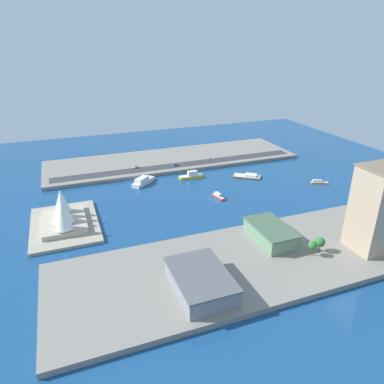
# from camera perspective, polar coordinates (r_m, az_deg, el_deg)

# --- Properties ---
(ground_plane) EXTENTS (440.00, 440.00, 0.00)m
(ground_plane) POSITION_cam_1_polar(r_m,az_deg,el_deg) (271.12, 2.77, -0.63)
(ground_plane) COLOR navy
(quay_west) EXTENTS (70.00, 240.00, 2.98)m
(quay_west) POSITION_cam_1_polar(r_m,az_deg,el_deg) (201.51, 13.15, -10.02)
(quay_west) COLOR gray
(quay_west) RESTS_ON ground_plane
(quay_east) EXTENTS (70.00, 240.00, 2.98)m
(quay_east) POSITION_cam_1_polar(r_m,az_deg,el_deg) (349.12, -3.12, 5.24)
(quay_east) COLOR gray
(quay_east) RESTS_ON ground_plane
(peninsula_point) EXTENTS (60.34, 41.26, 2.00)m
(peninsula_point) POSITION_cam_1_polar(r_m,az_deg,el_deg) (241.98, -19.81, -4.98)
(peninsula_point) COLOR #A89E89
(peninsula_point) RESTS_ON ground_plane
(road_strip) EXTENTS (12.95, 228.00, 0.15)m
(road_strip) POSITION_cam_1_polar(r_m,az_deg,el_deg) (329.25, -1.96, 4.40)
(road_strip) COLOR #38383D
(road_strip) RESTS_ON quay_east
(water_taxi_orange) EXTENTS (9.05, 14.28, 3.19)m
(water_taxi_orange) POSITION_cam_1_polar(r_m,az_deg,el_deg) (311.97, 19.78, 1.50)
(water_taxi_orange) COLOR orange
(water_taxi_orange) RESTS_ON ground_plane
(ferry_white_commuter) EXTENTS (21.32, 22.46, 6.04)m
(ferry_white_commuter) POSITION_cam_1_polar(r_m,az_deg,el_deg) (295.43, -7.86, 1.76)
(ferry_white_commuter) COLOR silver
(ferry_white_commuter) RESTS_ON ground_plane
(tugboat_red) EXTENTS (14.04, 5.50, 3.72)m
(tugboat_red) POSITION_cam_1_polar(r_m,az_deg,el_deg) (267.94, 4.27, -0.65)
(tugboat_red) COLOR red
(tugboat_red) RESTS_ON ground_plane
(barge_flat_brown) EXTENTS (21.46, 24.63, 3.08)m
(barge_flat_brown) POSITION_cam_1_polar(r_m,az_deg,el_deg) (310.49, 8.98, 2.54)
(barge_flat_brown) COLOR brown
(barge_flat_brown) RESTS_ON ground_plane
(ferry_yellow_fast) EXTENTS (6.93, 22.33, 6.33)m
(ferry_yellow_fast) POSITION_cam_1_polar(r_m,az_deg,el_deg) (304.77, -0.12, 2.62)
(ferry_yellow_fast) COLOR yellow
(ferry_yellow_fast) RESTS_ON ground_plane
(apartment_midrise_tan) EXTENTS (20.82, 27.08, 47.71)m
(apartment_midrise_tan) POSITION_cam_1_polar(r_m,az_deg,el_deg) (215.47, 28.01, -2.33)
(apartment_midrise_tan) COLOR tan
(apartment_midrise_tan) RESTS_ON quay_west
(warehouse_low_gray) EXTENTS (36.81, 24.95, 9.18)m
(warehouse_low_gray) POSITION_cam_1_polar(r_m,az_deg,el_deg) (168.78, 1.39, -14.16)
(warehouse_low_gray) COLOR gray
(warehouse_low_gray) RESTS_ON quay_west
(terminal_long_green) EXTENTS (32.48, 19.28, 9.07)m
(terminal_long_green) POSITION_cam_1_polar(r_m,az_deg,el_deg) (210.53, 12.57, -6.47)
(terminal_long_green) COLOR slate
(terminal_long_green) RESTS_ON quay_west
(hatchback_blue) EXTENTS (1.94, 4.61, 1.66)m
(hatchback_blue) POSITION_cam_1_polar(r_m,az_deg,el_deg) (326.15, -2.62, 4.37)
(hatchback_blue) COLOR black
(hatchback_blue) RESTS_ON road_strip
(taxi_yellow_cab) EXTENTS (1.94, 5.00, 1.47)m
(taxi_yellow_cab) POSITION_cam_1_polar(r_m,az_deg,el_deg) (323.82, -8.94, 3.94)
(taxi_yellow_cab) COLOR black
(taxi_yellow_cab) RESTS_ON road_strip
(traffic_light_waterfront) EXTENTS (0.36, 0.36, 6.50)m
(traffic_light_waterfront) POSITION_cam_1_polar(r_m,az_deg,el_deg) (330.35, 3.00, 5.23)
(traffic_light_waterfront) COLOR black
(traffic_light_waterfront) RESTS_ON quay_east
(opera_landmark) EXTENTS (39.00, 26.72, 20.53)m
(opera_landmark) POSITION_cam_1_polar(r_m,az_deg,el_deg) (237.70, -20.10, -3.15)
(opera_landmark) COLOR #BCAD93
(opera_landmark) RESTS_ON peninsula_point
(park_tree_cluster) EXTENTS (15.89, 19.31, 8.63)m
(park_tree_cluster) POSITION_cam_1_polar(r_m,az_deg,el_deg) (205.10, 17.83, -7.65)
(park_tree_cluster) COLOR brown
(park_tree_cluster) RESTS_ON quay_west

